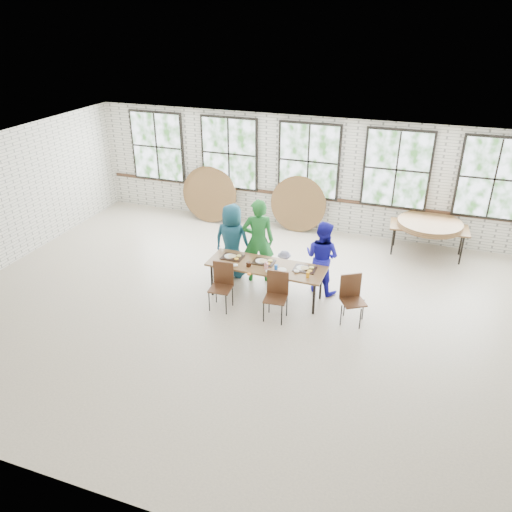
{
  "coord_description": "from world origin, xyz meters",
  "views": [
    {
      "loc": [
        2.92,
        -7.82,
        5.42
      ],
      "look_at": [
        0.0,
        0.4,
        1.05
      ],
      "focal_mm": 35.0,
      "sensor_mm": 36.0,
      "label": 1
    }
  ],
  "objects": [
    {
      "name": "round_tops_leaning",
      "position": [
        -1.88,
        4.2,
        0.73
      ],
      "size": [
        4.13,
        0.5,
        1.49
      ],
      "color": "brown",
      "rests_on": "ground"
    },
    {
      "name": "chair_spare",
      "position": [
        1.92,
        0.4,
        0.56
      ],
      "size": [
        0.57,
        0.57,
        0.95
      ],
      "rotation": [
        0.0,
        0.0,
        0.56
      ],
      "color": "#492A18",
      "rests_on": "ground"
    },
    {
      "name": "adult_teal",
      "position": [
        -0.87,
        1.31,
        0.84
      ],
      "size": [
        0.82,
        0.53,
        1.68
      ],
      "primitive_type": "imported",
      "rotation": [
        0.0,
        0.0,
        3.14
      ],
      "color": "navy",
      "rests_on": "ground"
    },
    {
      "name": "adult_blue",
      "position": [
        1.13,
        1.31,
        0.79
      ],
      "size": [
        0.91,
        0.8,
        1.57
      ],
      "primitive_type": "imported",
      "rotation": [
        0.0,
        0.0,
        2.83
      ],
      "color": "#1917A4",
      "rests_on": "ground"
    },
    {
      "name": "dining_table",
      "position": [
        0.13,
        0.66,
        0.69
      ],
      "size": [
        2.42,
        0.85,
        0.74
      ],
      "rotation": [
        0.0,
        0.0,
        -0.02
      ],
      "color": "brown",
      "rests_on": "ground"
    },
    {
      "name": "room",
      "position": [
        0.0,
        4.44,
        1.83
      ],
      "size": [
        12.0,
        12.0,
        12.0
      ],
      "color": "beige",
      "rests_on": "ground"
    },
    {
      "name": "chair_near_right",
      "position": [
        0.55,
        0.04,
        0.56
      ],
      "size": [
        0.46,
        0.44,
        0.95
      ],
      "rotation": [
        0.0,
        0.0,
        0.09
      ],
      "color": "#492A18",
      "rests_on": "ground"
    },
    {
      "name": "toddler",
      "position": [
        0.32,
        1.31,
        0.4
      ],
      "size": [
        0.57,
        0.41,
        0.79
      ],
      "primitive_type": "imported",
      "rotation": [
        0.0,
        0.0,
        2.89
      ],
      "color": "#171647",
      "rests_on": "ground"
    },
    {
      "name": "adult_green",
      "position": [
        -0.27,
        1.31,
        0.94
      ],
      "size": [
        0.8,
        0.66,
        1.88
      ],
      "primitive_type": "imported",
      "rotation": [
        0.0,
        0.0,
        3.5
      ],
      "color": "#1A6325",
      "rests_on": "ground"
    },
    {
      "name": "tabletop_clutter",
      "position": [
        0.22,
        0.61,
        0.77
      ],
      "size": [
        1.99,
        0.59,
        0.11
      ],
      "color": "black",
      "rests_on": "dining_table"
    },
    {
      "name": "storage_table",
      "position": [
        3.15,
        3.84,
        0.69
      ],
      "size": [
        1.85,
        0.87,
        0.74
      ],
      "rotation": [
        0.0,
        0.0,
        0.07
      ],
      "color": "brown",
      "rests_on": "ground"
    },
    {
      "name": "round_tops_stacked",
      "position": [
        3.15,
        3.84,
        0.8
      ],
      "size": [
        1.5,
        1.5,
        0.13
      ],
      "color": "brown",
      "rests_on": "storage_table"
    },
    {
      "name": "chair_near_left",
      "position": [
        -0.58,
        0.04,
        0.56
      ],
      "size": [
        0.45,
        0.43,
        0.95
      ],
      "rotation": [
        0.0,
        0.0,
        0.06
      ],
      "color": "#492A18",
      "rests_on": "ground"
    }
  ]
}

